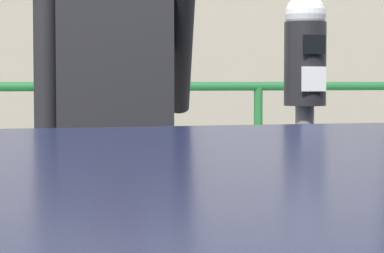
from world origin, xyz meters
name	(u,v)px	position (x,y,z in m)	size (l,w,h in m)	color
parking_meter	(305,105)	(0.22, 0.29, 1.14)	(0.16, 0.16, 1.40)	slate
pedestrian_at_meter	(116,118)	(-0.45, 0.50, 1.09)	(0.66, 0.44, 1.65)	brown
background_railing	(125,129)	(0.00, 2.77, 0.91)	(24.06, 0.06, 1.07)	#1E602D
backdrop_wall	(64,38)	(0.00, 6.27, 1.68)	(32.00, 0.50, 3.35)	#ADA38E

